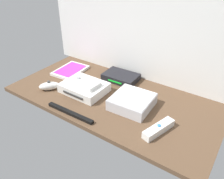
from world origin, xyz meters
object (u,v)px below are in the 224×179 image
Objects in this scene: game_console at (84,88)px; network_router at (121,77)px; mini_computer at (132,101)px; remote_nunchuk at (49,86)px; sensor_bar at (70,113)px; game_case at (71,70)px; remote_wand at (159,129)px; remote_classic_pad at (85,83)px.

game_console is 21.72cm from network_router.
game_console is 25.75cm from mini_computer.
mini_computer is 42.61cm from remote_nunchuk.
game_console is 2.02× the size of remote_nunchuk.
sensor_bar is (-18.95, -19.71, -1.94)cm from mini_computer.
game_console is 23.60cm from game_case.
remote_nunchuk is at bearing 156.89° from sensor_bar.
remote_wand reaches higher than sensor_bar.
game_case is at bearing -179.79° from remote_wand.
game_case is 20.81cm from remote_nunchuk.
remote_nunchuk is at bearing -151.30° from game_console.
remote_wand is at bearing -27.62° from mini_computer.
remote_classic_pad is at bearing -22.24° from game_console.
network_router is 42.86cm from remote_wand.
game_case is at bearing -166.00° from network_router.
network_router is (28.93, 8.16, 0.94)cm from game_case.
remote_classic_pad is (-24.85, -2.66, 2.77)cm from mini_computer.
game_case is at bearing 150.29° from game_console.
game_console is at bearing -172.21° from remote_wand.
mini_computer is at bearing 5.54° from game_console.
game_case is 65.31cm from remote_wand.
mini_computer is 25.15cm from remote_classic_pad.
remote_classic_pad is (21.17, -12.13, 4.65)cm from game_case.
remote_classic_pad reaches higher than remote_wand.
remote_wand is at bearing -8.25° from game_console.
remote_classic_pad reaches higher than game_console.
remote_classic_pad reaches higher than game_case.
remote_wand is at bearing -39.72° from network_router.
remote_nunchuk is at bearing -132.14° from network_router.
mini_computer is (25.64, 2.33, 0.44)cm from game_console.
network_router is at bearing 158.43° from remote_wand.
mini_computer is 1.20× the size of remote_classic_pad.
remote_nunchuk reaches higher than sensor_bar.
network_router is (-17.09, 17.63, -0.94)cm from mini_computer.
remote_wand is (16.70, -8.73, -1.13)cm from mini_computer.
mini_computer is 1.70× the size of remote_nunchuk.
remote_classic_pad is (16.37, 8.09, 3.37)cm from remote_nunchuk.
remote_classic_pad is (-41.55, 6.08, 3.90)cm from remote_wand.
game_case is at bearing 153.35° from remote_classic_pad.
game_console is 3.32cm from remote_classic_pad.
remote_wand is at bearing -5.17° from remote_classic_pad.
game_case is 24.84cm from remote_classic_pad.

